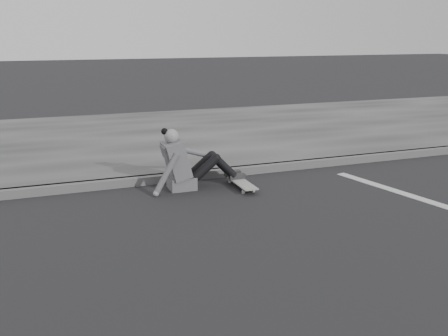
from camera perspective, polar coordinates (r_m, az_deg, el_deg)
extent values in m
plane|color=black|center=(5.04, -0.36, -9.63)|extent=(80.00, 80.00, 0.00)
cube|color=#4F4F4F|center=(7.35, -7.24, -1.20)|extent=(24.00, 0.16, 0.12)
cube|color=#3C3C3C|center=(10.23, -11.14, 3.27)|extent=(24.00, 6.00, 0.12)
cylinder|color=#ABABA5|center=(6.80, 2.22, -2.72)|extent=(0.03, 0.05, 0.05)
cylinder|color=#ABABA5|center=(6.86, 3.38, -2.59)|extent=(0.03, 0.05, 0.05)
cylinder|color=#ABABA5|center=(7.26, 0.66, -1.55)|extent=(0.03, 0.05, 0.05)
cylinder|color=#ABABA5|center=(7.32, 1.75, -1.43)|extent=(0.03, 0.05, 0.05)
cube|color=#2F2F31|center=(6.82, 2.81, -2.43)|extent=(0.16, 0.04, 0.03)
cube|color=#2F2F31|center=(7.28, 1.21, -1.28)|extent=(0.16, 0.04, 0.03)
cube|color=gray|center=(7.04, 1.98, -1.64)|extent=(0.20, 0.78, 0.02)
cube|color=#515154|center=(7.02, -4.85, -1.66)|extent=(0.36, 0.34, 0.18)
cube|color=#515154|center=(6.91, -5.47, 0.99)|extent=(0.37, 0.40, 0.57)
cube|color=#515154|center=(6.85, -6.55, 1.86)|extent=(0.14, 0.30, 0.20)
cylinder|color=gray|center=(6.85, -5.93, 2.90)|extent=(0.09, 0.09, 0.08)
sphere|color=gray|center=(6.82, -6.03, 3.63)|extent=(0.20, 0.20, 0.20)
sphere|color=black|center=(6.81, -6.82, 4.18)|extent=(0.09, 0.09, 0.09)
cylinder|color=black|center=(6.97, -2.19, -0.07)|extent=(0.43, 0.13, 0.39)
cylinder|color=black|center=(7.14, -2.65, 0.29)|extent=(0.43, 0.13, 0.39)
cylinder|color=black|center=(7.07, 0.12, 0.11)|extent=(0.35, 0.11, 0.36)
cylinder|color=black|center=(7.23, -0.38, 0.46)|extent=(0.35, 0.11, 0.36)
sphere|color=black|center=(6.99, -0.92, 1.12)|extent=(0.13, 0.13, 0.13)
sphere|color=black|center=(7.15, -1.40, 1.45)|extent=(0.13, 0.13, 0.13)
cube|color=#292929|center=(7.17, 1.50, -0.97)|extent=(0.24, 0.08, 0.07)
cube|color=#292929|center=(7.33, 0.98, -0.60)|extent=(0.24, 0.08, 0.07)
cylinder|color=#515154|center=(6.70, -6.63, -0.73)|extent=(0.38, 0.08, 0.58)
sphere|color=gray|center=(6.74, -7.79, -2.92)|extent=(0.08, 0.08, 0.08)
cylinder|color=#515154|center=(7.11, -3.95, 1.92)|extent=(0.48, 0.08, 0.21)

